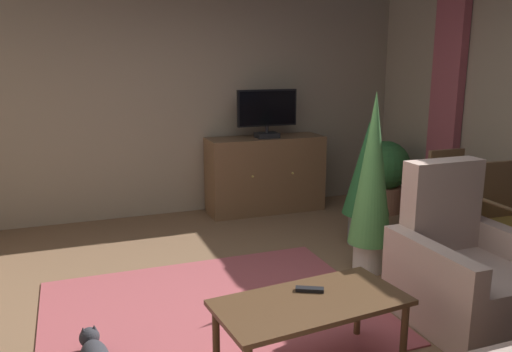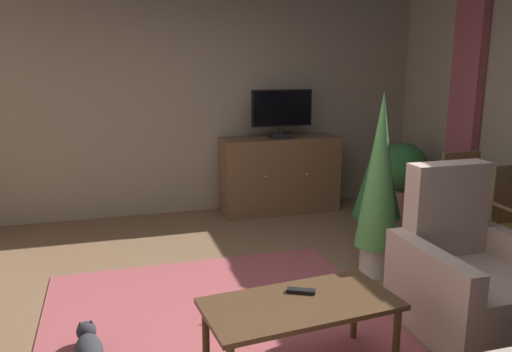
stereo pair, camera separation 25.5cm
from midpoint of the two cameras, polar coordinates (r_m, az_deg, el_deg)
name	(u,v)px [view 1 (the left image)]	position (r m, az deg, el deg)	size (l,w,h in m)	color
ground_plane	(264,317)	(3.89, -1.03, -15.52)	(6.27, 6.16, 0.04)	brown
wall_back	(178,101)	(6.19, -9.90, 8.24)	(6.27, 0.10, 2.70)	gray
curtain_panel_far	(447,91)	(6.14, 19.42, 8.94)	(0.10, 0.44, 2.27)	#A34C56
rug_central	(213,311)	(3.96, -6.75, -14.71)	(2.43, 1.91, 0.01)	#9E474C
tv_cabinet	(265,176)	(6.25, -0.13, -0.01)	(1.42, 0.50, 0.92)	#4A3523
television	(267,112)	(6.07, 0.04, 7.13)	(0.74, 0.20, 0.57)	black
coffee_table	(312,308)	(3.08, 3.78, -14.52)	(1.17, 0.65, 0.47)	#4C331E
tv_remote	(310,289)	(3.15, 3.66, -12.54)	(0.17, 0.05, 0.02)	black
armchair_in_far_corner	(466,274)	(3.96, 20.63, -10.23)	(0.87, 0.91, 1.11)	#BC9E8E
side_chair_mid_row	(511,218)	(4.79, 25.26, -4.28)	(0.50, 0.50, 0.98)	olive
side_chair_tucked_against_wall	(453,198)	(5.28, 19.87, -2.32)	(0.45, 0.45, 0.97)	olive
potted_plant_on_hearth_side	(367,177)	(5.15, 10.90, -0.16)	(0.47, 0.47, 1.25)	slate
potted_plant_small_fern_corner	(385,173)	(6.38, 13.09, 0.36)	(0.59, 0.59, 0.87)	#99664C
potted_plant_tall_palm_by_window	(372,177)	(4.44, 11.26, -0.15)	(0.38, 0.38, 1.58)	beige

